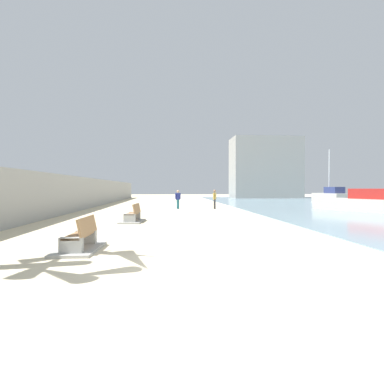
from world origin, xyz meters
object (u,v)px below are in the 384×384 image
(bench_near, at_px, (80,242))
(boat_outer, at_px, (361,203))
(person_standing, at_px, (178,198))
(person_walking, at_px, (215,198))
(boat_mid_bay, at_px, (331,197))
(bench_far, at_px, (133,218))

(bench_near, height_order, boat_outer, boat_outer)
(bench_near, xyz_separation_m, person_standing, (3.33, 17.29, 0.70))
(person_walking, bearing_deg, person_standing, 174.61)
(boat_outer, height_order, boat_mid_bay, boat_mid_bay)
(person_standing, xyz_separation_m, boat_outer, (13.98, -4.03, -0.25))
(boat_outer, xyz_separation_m, boat_mid_bay, (4.48, 12.47, 0.10))
(bench_near, height_order, bench_far, same)
(person_walking, bearing_deg, boat_outer, -19.06)
(person_walking, bearing_deg, bench_far, -121.32)
(bench_far, distance_m, person_walking, 11.29)
(bench_near, height_order, person_walking, person_walking)
(person_walking, height_order, boat_mid_bay, boat_mid_bay)
(bench_near, distance_m, person_standing, 17.62)
(bench_near, bearing_deg, person_standing, 79.11)
(bench_far, distance_m, boat_outer, 17.68)
(bench_far, xyz_separation_m, boat_mid_bay, (21.14, 18.36, 0.56))
(bench_near, bearing_deg, boat_mid_bay, 49.75)
(boat_outer, bearing_deg, boat_mid_bay, 70.25)
(bench_far, xyz_separation_m, person_walking, (5.85, 9.62, 0.73))
(bench_near, xyz_separation_m, bench_far, (0.64, 7.37, 0.00))
(bench_far, relative_size, boat_mid_bay, 0.34)
(bench_far, relative_size, person_standing, 1.35)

